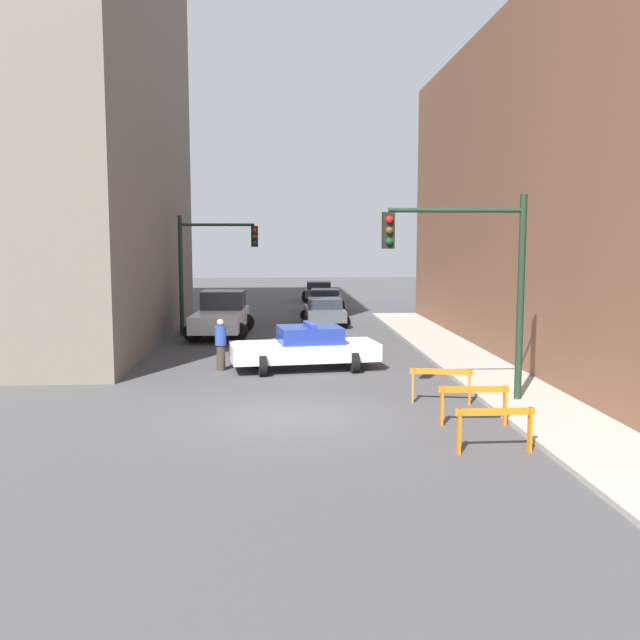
# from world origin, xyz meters

# --- Properties ---
(ground_plane) EXTENTS (120.00, 120.00, 0.00)m
(ground_plane) POSITION_xyz_m (0.00, 0.00, 0.00)
(ground_plane) COLOR #424244
(sidewalk_right) EXTENTS (2.40, 44.00, 0.12)m
(sidewalk_right) POSITION_xyz_m (6.20, 0.00, 0.06)
(sidewalk_right) COLOR #9E998E
(sidewalk_right) RESTS_ON ground_plane
(traffic_light_near) EXTENTS (3.64, 0.35, 5.20)m
(traffic_light_near) POSITION_xyz_m (4.73, 0.94, 3.53)
(traffic_light_near) COLOR black
(traffic_light_near) RESTS_ON sidewalk_right
(traffic_light_far) EXTENTS (3.44, 0.35, 5.20)m
(traffic_light_far) POSITION_xyz_m (-3.30, 14.52, 3.40)
(traffic_light_far) COLOR black
(traffic_light_far) RESTS_ON ground_plane
(police_car) EXTENTS (4.91, 2.78, 1.52)m
(police_car) POSITION_xyz_m (0.65, 6.02, 0.72)
(police_car) COLOR white
(police_car) RESTS_ON ground_plane
(white_truck) EXTENTS (2.82, 5.49, 1.90)m
(white_truck) POSITION_xyz_m (-2.67, 14.29, 0.91)
(white_truck) COLOR silver
(white_truck) RESTS_ON ground_plane
(parked_car_near) EXTENTS (2.30, 4.31, 1.31)m
(parked_car_near) POSITION_xyz_m (2.08, 17.96, 0.67)
(parked_car_near) COLOR #474C51
(parked_car_near) RESTS_ON ground_plane
(parked_car_mid) EXTENTS (2.51, 4.44, 1.31)m
(parked_car_mid) POSITION_xyz_m (2.55, 24.17, 0.67)
(parked_car_mid) COLOR #474C51
(parked_car_mid) RESTS_ON ground_plane
(parked_car_far) EXTENTS (2.41, 4.38, 1.31)m
(parked_car_far) POSITION_xyz_m (2.60, 31.32, 0.67)
(parked_car_far) COLOR #474C51
(parked_car_far) RESTS_ON ground_plane
(pedestrian_crossing) EXTENTS (0.47, 0.47, 1.66)m
(pedestrian_crossing) POSITION_xyz_m (-2.07, 6.06, 0.86)
(pedestrian_crossing) COLOR #382D23
(pedestrian_crossing) RESTS_ON ground_plane
(barrier_front) EXTENTS (1.60, 0.19, 0.90)m
(barrier_front) POSITION_xyz_m (4.01, -3.19, 0.62)
(barrier_front) COLOR orange
(barrier_front) RESTS_ON ground_plane
(barrier_mid) EXTENTS (1.60, 0.22, 0.90)m
(barrier_mid) POSITION_xyz_m (4.17, -1.11, 0.62)
(barrier_mid) COLOR orange
(barrier_mid) RESTS_ON ground_plane
(barrier_back) EXTENTS (1.58, 0.45, 0.90)m
(barrier_back) POSITION_xyz_m (3.93, 1.06, 0.62)
(barrier_back) COLOR orange
(barrier_back) RESTS_ON ground_plane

